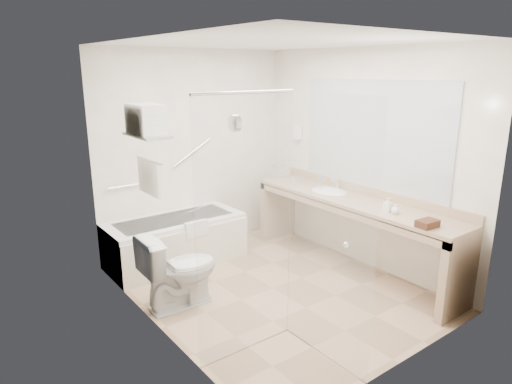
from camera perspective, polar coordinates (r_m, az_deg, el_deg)
floor at (r=4.97m, az=2.12°, el=-11.93°), size 3.20×3.20×0.00m
ceiling at (r=4.43m, az=2.46°, el=18.21°), size 2.60×3.20×0.10m
wall_back at (r=5.84m, az=-7.72°, el=5.06°), size 2.60×0.10×2.50m
wall_front at (r=3.49m, az=19.10°, el=-2.61°), size 2.60×0.10×2.50m
wall_left at (r=3.87m, az=-12.80°, el=-0.41°), size 0.10×3.20×2.50m
wall_right at (r=5.44m, az=12.99°, el=4.05°), size 0.10×3.20×2.50m
bathtub at (r=5.57m, az=-10.02°, el=-5.98°), size 1.60×0.73×0.59m
grab_bar_short at (r=5.48m, az=-16.08°, el=0.70°), size 0.40×0.03×0.03m
grab_bar_long at (r=5.78m, az=-7.96°, el=4.95°), size 0.53×0.03×0.33m
shower_enclosure at (r=3.52m, az=3.80°, el=-4.80°), size 0.96×0.91×2.11m
towel_shelf at (r=4.14m, az=-13.60°, el=7.66°), size 0.24×0.55×0.81m
vanity_counter at (r=5.29m, az=11.89°, el=-3.03°), size 0.55×2.70×0.95m
sink at (r=5.52m, az=9.10°, el=-0.18°), size 0.40×0.52×0.14m
faucet at (r=5.59m, az=10.19°, el=1.15°), size 0.03×0.03×0.14m
mirror at (r=5.29m, az=14.36°, el=6.95°), size 0.02×2.00×1.20m
hairdryer_unit at (r=6.09m, az=5.21°, el=7.45°), size 0.08×0.10×0.18m
toilet at (r=4.55m, az=-9.57°, el=-9.62°), size 0.77×0.45×0.74m
amenity_basket at (r=4.50m, az=20.64°, el=-3.71°), size 0.21×0.15×0.07m
soap_bottle_a at (r=4.85m, az=16.08°, el=-1.98°), size 0.09×0.16×0.07m
soap_bottle_b at (r=4.80m, az=17.01°, el=-2.17°), size 0.11×0.12×0.08m
water_bottle_left at (r=5.46m, az=8.13°, el=0.91°), size 0.06×0.06×0.18m
water_bottle_mid at (r=6.10m, az=3.47°, el=2.59°), size 0.06×0.06×0.19m
water_bottle_right at (r=5.97m, az=2.06°, el=2.41°), size 0.06×0.06×0.20m
drinking_glass_near at (r=6.06m, az=2.99°, el=2.10°), size 0.07×0.07×0.08m
drinking_glass_far at (r=5.74m, az=4.70°, el=1.40°), size 0.08×0.08×0.10m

